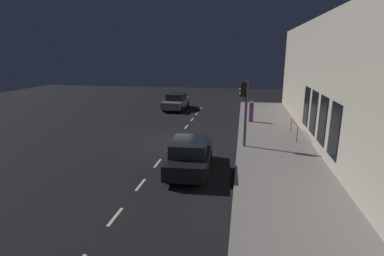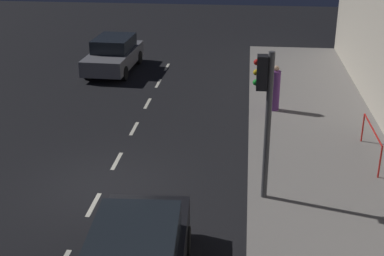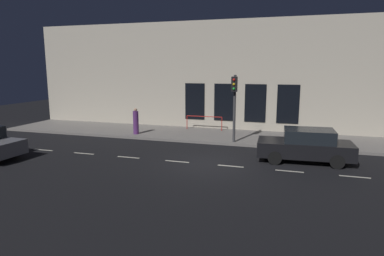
{
  "view_description": "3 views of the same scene",
  "coord_description": "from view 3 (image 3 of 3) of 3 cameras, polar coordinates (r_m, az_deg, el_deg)",
  "views": [
    {
      "loc": [
        4.22,
        -17.32,
        5.56
      ],
      "look_at": [
        1.02,
        0.96,
        0.77
      ],
      "focal_mm": 27.38,
      "sensor_mm": 36.0,
      "label": 1
    },
    {
      "loc": [
        3.82,
        -12.76,
        7.21
      ],
      "look_at": [
        2.38,
        1.01,
        1.45
      ],
      "focal_mm": 49.94,
      "sensor_mm": 36.0,
      "label": 2
    },
    {
      "loc": [
        -14.62,
        -3.65,
        4.43
      ],
      "look_at": [
        2.87,
        1.73,
        1.14
      ],
      "focal_mm": 31.28,
      "sensor_mm": 36.0,
      "label": 3
    }
  ],
  "objects": [
    {
      "name": "lane_centre_line",
      "position": [
        15.5,
        6.58,
        -6.46
      ],
      "size": [
        0.12,
        27.2,
        0.01
      ],
      "color": "beige",
      "rests_on": "ground"
    },
    {
      "name": "ground_plane",
      "position": [
        15.7,
        2.97,
        -6.2
      ],
      "size": [
        60.0,
        60.0,
        0.0
      ],
      "primitive_type": "plane",
      "color": "black"
    },
    {
      "name": "red_railing",
      "position": [
        23.31,
        2.09,
        1.48
      ],
      "size": [
        0.05,
        2.57,
        0.97
      ],
      "color": "red",
      "rests_on": "sidewalk"
    },
    {
      "name": "building_facade",
      "position": [
        23.7,
        8.34,
        8.66
      ],
      "size": [
        0.65,
        32.0,
        7.68
      ],
      "color": "beige",
      "rests_on": "ground"
    },
    {
      "name": "traffic_light",
      "position": [
        19.29,
        7.24,
        5.14
      ],
      "size": [
        0.5,
        0.32,
        3.9
      ],
      "color": "#424244",
      "rests_on": "sidewalk"
    },
    {
      "name": "sidewalk",
      "position": [
        21.63,
        7.04,
        -1.49
      ],
      "size": [
        4.5,
        32.0,
        0.15
      ],
      "color": "gray",
      "rests_on": "ground"
    },
    {
      "name": "pedestrian_0",
      "position": [
        22.17,
        -9.55,
        1.0
      ],
      "size": [
        0.5,
        0.5,
        1.71
      ],
      "rotation": [
        0.0,
        0.0,
        4.09
      ],
      "color": "#5B2D70",
      "rests_on": "sidewalk"
    },
    {
      "name": "parked_car_1",
      "position": [
        16.85,
        18.78,
        -2.82
      ],
      "size": [
        2.15,
        4.45,
        1.58
      ],
      "rotation": [
        0.0,
        0.0,
        0.05
      ],
      "color": "black",
      "rests_on": "ground"
    }
  ]
}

